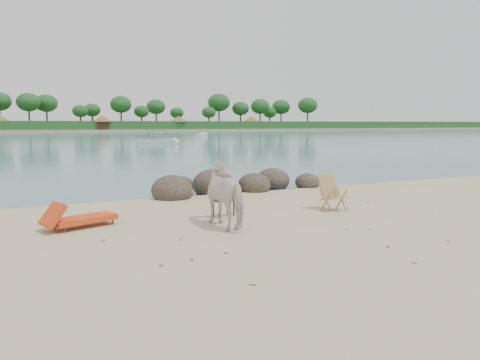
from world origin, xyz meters
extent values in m
plane|color=#396C73|center=(0.00, 90.00, 0.00)|extent=(400.00, 400.00, 0.00)
cube|color=tan|center=(0.00, 170.00, 0.00)|extent=(420.00, 90.00, 1.40)
cube|color=#1E4C1E|center=(0.00, 135.00, 1.90)|extent=(420.00, 18.00, 2.40)
ellipsoid|color=#302920|center=(-1.14, 5.93, 0.23)|extent=(1.32, 1.45, 0.99)
ellipsoid|color=#302920|center=(0.56, 6.63, 0.25)|extent=(1.43, 1.58, 1.07)
ellipsoid|color=#302920|center=(1.96, 6.23, 0.20)|extent=(1.14, 1.25, 0.85)
ellipsoid|color=#302920|center=(3.16, 7.03, 0.22)|extent=(1.24, 1.36, 0.93)
ellipsoid|color=#302920|center=(4.26, 6.33, 0.16)|extent=(0.90, 0.99, 0.68)
ellipsoid|color=#302920|center=(-0.24, 7.63, 0.15)|extent=(0.85, 0.93, 0.64)
ellipsoid|color=#302920|center=(1.36, 7.83, 0.14)|extent=(0.80, 0.88, 0.60)
imported|color=white|center=(-1.18, 1.39, 0.75)|extent=(0.98, 1.84, 1.50)
plane|color=brown|center=(-2.63, 0.57, 0.01)|extent=(0.11, 0.11, 0.00)
plane|color=brown|center=(3.33, 2.92, 0.01)|extent=(0.14, 0.14, 0.00)
plane|color=brown|center=(-1.39, 1.74, 0.01)|extent=(0.11, 0.11, 0.00)
plane|color=brown|center=(3.90, 2.54, 0.01)|extent=(0.14, 0.14, 0.00)
plane|color=brown|center=(-2.18, -0.72, 0.01)|extent=(0.13, 0.13, 0.00)
plane|color=brown|center=(-2.90, -0.86, 0.01)|extent=(0.11, 0.11, 0.00)
plane|color=brown|center=(2.73, 1.99, 0.01)|extent=(0.12, 0.12, 0.00)
plane|color=brown|center=(-3.47, -0.94, 0.01)|extent=(0.12, 0.12, 0.00)
plane|color=brown|center=(0.46, -2.64, 0.01)|extent=(0.14, 0.14, 0.00)
plane|color=brown|center=(2.21, -1.84, 0.01)|extent=(0.14, 0.14, 0.00)
plane|color=brown|center=(-2.52, -2.43, 0.01)|extent=(0.14, 0.14, 0.00)
plane|color=brown|center=(1.50, -0.34, 0.01)|extent=(0.14, 0.14, 0.00)
plane|color=brown|center=(0.79, -1.66, 0.01)|extent=(0.13, 0.13, 0.00)
plane|color=brown|center=(1.04, -0.14, 0.01)|extent=(0.14, 0.14, 0.00)
plane|color=brown|center=(-4.05, 1.18, 0.01)|extent=(0.12, 0.12, 0.00)
camera|label=1|loc=(-5.53, -8.34, 2.39)|focal=35.00mm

